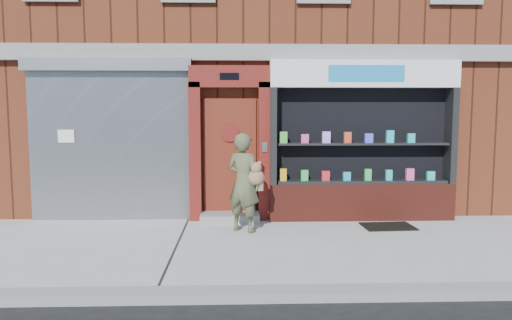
{
  "coord_description": "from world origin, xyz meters",
  "views": [
    {
      "loc": [
        -0.57,
        -7.52,
        2.15
      ],
      "look_at": [
        -0.29,
        1.0,
        1.23
      ],
      "focal_mm": 35.0,
      "sensor_mm": 36.0,
      "label": 1
    }
  ],
  "objects": [
    {
      "name": "doormat",
      "position": [
        2.09,
        1.15,
        0.01
      ],
      "size": [
        0.93,
        0.68,
        0.02
      ],
      "primitive_type": "cube",
      "rotation": [
        0.0,
        0.0,
        0.06
      ],
      "color": "black",
      "rests_on": "ground"
    },
    {
      "name": "shutter_bay",
      "position": [
        -3.0,
        1.93,
        1.72
      ],
      "size": [
        3.1,
        0.3,
        3.04
      ],
      "color": "gray",
      "rests_on": "ground"
    },
    {
      "name": "curb",
      "position": [
        0.0,
        -2.15,
        0.06
      ],
      "size": [
        60.0,
        0.3,
        0.12
      ],
      "primitive_type": "cube",
      "color": "gray",
      "rests_on": "ground"
    },
    {
      "name": "woman",
      "position": [
        -0.49,
        0.94,
        0.86
      ],
      "size": [
        0.74,
        0.68,
        1.7
      ],
      "color": "#4F5538",
      "rests_on": "ground"
    },
    {
      "name": "building",
      "position": [
        -0.0,
        5.99,
        4.0
      ],
      "size": [
        12.0,
        8.16,
        8.0
      ],
      "color": "#592414",
      "rests_on": "ground"
    },
    {
      "name": "ground",
      "position": [
        0.0,
        0.0,
        0.0
      ],
      "size": [
        80.0,
        80.0,
        0.0
      ],
      "primitive_type": "plane",
      "color": "#9E9E99",
      "rests_on": "ground"
    },
    {
      "name": "pharmacy_bay",
      "position": [
        1.75,
        1.81,
        1.37
      ],
      "size": [
        3.5,
        0.41,
        3.0
      ],
      "color": "maroon",
      "rests_on": "ground"
    },
    {
      "name": "red_door_bay",
      "position": [
        -0.75,
        1.86,
        1.46
      ],
      "size": [
        1.52,
        0.58,
        2.9
      ],
      "color": "#5A130F",
      "rests_on": "ground"
    }
  ]
}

